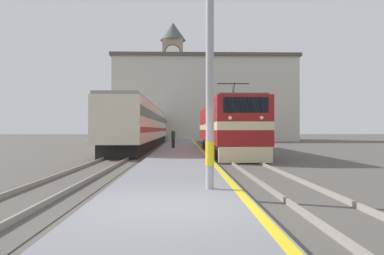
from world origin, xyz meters
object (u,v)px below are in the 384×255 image
Objects in this scene: passenger_train at (146,126)px; catenary_mast at (215,16)px; locomotive_train at (225,128)px; clock_tower at (173,76)px; person_on_platform at (173,138)px.

catenary_mast reaches higher than passenger_train.
clock_tower is at bearing 96.62° from locomotive_train.
locomotive_train reaches higher than person_on_platform.
locomotive_train is at bearing 82.91° from catenary_mast.
catenary_mast is at bearing -85.64° from person_on_platform.
catenary_mast is 21.89m from person_on_platform.
clock_tower is (-1.15, 41.81, 11.03)m from person_on_platform.
passenger_train reaches higher than person_on_platform.
passenger_train is 1.61× the size of clock_tower.
passenger_train is 4.22× the size of catenary_mast.
clock_tower reaches higher than locomotive_train.
locomotive_train is 0.53× the size of passenger_train.
clock_tower is (1.94, 33.42, 9.97)m from passenger_train.
locomotive_train is 0.86× the size of clock_tower.
clock_tower reaches higher than person_on_platform.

